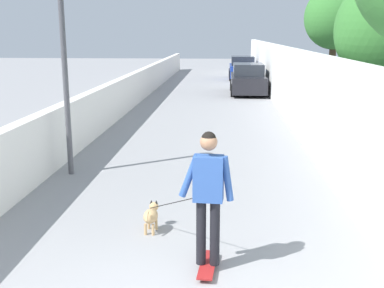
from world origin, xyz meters
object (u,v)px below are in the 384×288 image
at_px(car_far, 242,69).
at_px(tree_right_far, 335,18).
at_px(skateboard, 208,265).
at_px(person_skateboarder, 208,188).
at_px(tree_right_near, 384,30).
at_px(lamp_post, 63,43).
at_px(dog, 151,215).
at_px(car_near, 248,80).

bearing_deg(car_far, tree_right_far, -169.98).
bearing_deg(skateboard, car_far, -3.06).
bearing_deg(person_skateboarder, car_far, -3.06).
relative_size(tree_right_near, car_far, 1.16).
height_order(skateboard, car_far, car_far).
relative_size(skateboard, person_skateboarder, 0.45).
bearing_deg(car_far, lamp_post, 168.38).
height_order(person_skateboarder, dog, person_skateboarder).
distance_m(tree_right_far, dog, 12.12).
height_order(tree_right_near, dog, tree_right_near).
xyz_separation_m(tree_right_near, tree_right_far, (5.50, -0.05, 0.43)).
xyz_separation_m(tree_right_far, person_skateboarder, (-11.73, 4.06, -2.42)).
height_order(tree_right_near, lamp_post, tree_right_near).
relative_size(tree_right_far, person_skateboarder, 2.63).
bearing_deg(lamp_post, tree_right_near, -73.98).
xyz_separation_m(person_skateboarder, dog, (1.18, 0.93, -0.86)).
bearing_deg(tree_right_near, tree_right_far, -0.50).
distance_m(tree_right_near, tree_right_far, 5.52).
relative_size(dog, car_far, 0.38).
xyz_separation_m(skateboard, car_far, (26.63, -1.42, 0.65)).
xyz_separation_m(tree_right_far, dog, (-10.55, 4.98, -3.29)).
height_order(lamp_post, person_skateboarder, lamp_post).
bearing_deg(dog, car_far, -5.28).
relative_size(tree_right_near, dog, 3.02).
bearing_deg(tree_right_far, car_near, 20.66).
relative_size(lamp_post, person_skateboarder, 2.32).
xyz_separation_m(skateboard, car_near, (18.71, -1.42, 0.65)).
bearing_deg(tree_right_near, dog, 135.66).
xyz_separation_m(tree_right_near, car_near, (12.48, 2.59, -2.41)).
height_order(dog, car_near, car_near).
relative_size(dog, car_near, 0.35).
distance_m(skateboard, person_skateboarder, 1.07).
height_order(skateboard, dog, dog).
bearing_deg(lamp_post, dog, -142.73).
height_order(lamp_post, dog, lamp_post).
xyz_separation_m(lamp_post, car_far, (22.46, -4.62, -2.14)).
relative_size(lamp_post, car_near, 1.00).
bearing_deg(car_near, car_far, 0.00).
distance_m(lamp_post, car_near, 15.42).
height_order(tree_right_far, person_skateboarder, tree_right_far).
height_order(tree_right_near, tree_right_far, tree_right_far).
distance_m(tree_right_far, car_near, 7.99).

